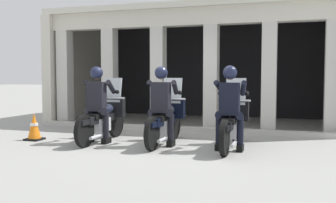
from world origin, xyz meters
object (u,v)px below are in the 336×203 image
(motorcycle_left, at_px, (104,118))
(police_officer_center, at_px, (161,99))
(motorcycle_center, at_px, (166,119))
(traffic_cone_flank, at_px, (34,127))
(police_officer_left, at_px, (97,98))
(motorcycle_right, at_px, (232,122))
(police_officer_right, at_px, (230,100))

(motorcycle_left, relative_size, police_officer_center, 1.29)
(motorcycle_center, bearing_deg, traffic_cone_flank, -173.35)
(police_officer_left, xyz_separation_m, traffic_cone_flank, (-1.49, -0.10, -0.65))
(motorcycle_right, relative_size, police_officer_right, 1.29)
(motorcycle_right, distance_m, traffic_cone_flank, 4.25)
(motorcycle_left, distance_m, motorcycle_right, 2.74)
(motorcycle_left, xyz_separation_m, motorcycle_center, (1.37, 0.10, 0.00))
(motorcycle_center, relative_size, traffic_cone_flank, 3.46)
(motorcycle_center, height_order, motorcycle_right, same)
(police_officer_center, xyz_separation_m, traffic_cone_flank, (-2.85, -0.20, -0.65))
(motorcycle_left, relative_size, traffic_cone_flank, 3.46)
(motorcycle_center, bearing_deg, motorcycle_left, -178.82)
(police_officer_right, bearing_deg, motorcycle_center, 166.67)
(police_officer_center, bearing_deg, police_officer_right, -6.12)
(motorcycle_center, relative_size, motorcycle_right, 1.00)
(motorcycle_right, bearing_deg, motorcycle_left, -178.12)
(police_officer_right, bearing_deg, motorcycle_right, 91.18)
(traffic_cone_flank, bearing_deg, motorcycle_center, 9.55)
(motorcycle_center, distance_m, police_officer_center, 0.52)
(motorcycle_left, xyz_separation_m, police_officer_left, (-0.00, -0.28, 0.44))
(motorcycle_right, height_order, police_officer_right, police_officer_right)
(police_officer_left, bearing_deg, motorcycle_left, 88.86)
(motorcycle_center, distance_m, police_officer_right, 1.48)
(motorcycle_left, height_order, motorcycle_center, same)
(police_officer_center, relative_size, motorcycle_right, 0.78)
(motorcycle_left, distance_m, police_officer_center, 1.45)
(motorcycle_right, bearing_deg, police_officer_center, -169.98)
(police_officer_center, xyz_separation_m, police_officer_right, (1.37, -0.08, 0.00))
(police_officer_left, relative_size, motorcycle_center, 0.78)
(motorcycle_right, height_order, traffic_cone_flank, motorcycle_right)
(police_officer_center, distance_m, police_officer_right, 1.37)
(traffic_cone_flank, bearing_deg, motorcycle_right, 5.46)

